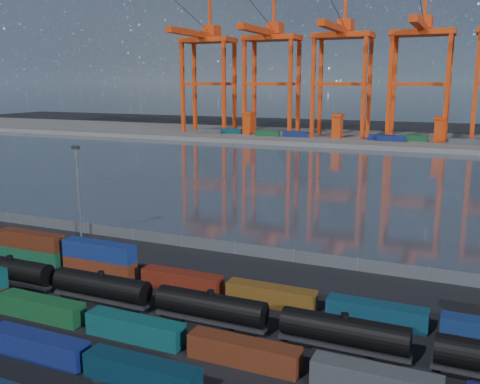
% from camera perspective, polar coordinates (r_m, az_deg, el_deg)
% --- Properties ---
extents(ground, '(700.00, 700.00, 0.00)m').
position_cam_1_polar(ground, '(65.42, -10.96, -13.55)').
color(ground, black).
rests_on(ground, ground).
extents(harbor_water, '(700.00, 700.00, 0.00)m').
position_cam_1_polar(harbor_water, '(159.50, 10.93, 1.45)').
color(harbor_water, '#303B46').
rests_on(harbor_water, ground).
extents(far_quay, '(700.00, 70.00, 2.00)m').
position_cam_1_polar(far_quay, '(261.91, 16.16, 5.34)').
color(far_quay, '#514F4C').
rests_on(far_quay, ground).
extents(container_row_south, '(139.57, 2.36, 5.04)m').
position_cam_1_polar(container_row_south, '(60.23, -20.96, -14.86)').
color(container_row_south, '#404346').
rests_on(container_row_south, ground).
extents(container_row_mid, '(140.81, 2.36, 5.03)m').
position_cam_1_polar(container_row_mid, '(62.30, -12.84, -13.48)').
color(container_row_mid, '#404245').
rests_on(container_row_mid, ground).
extents(container_row_north, '(139.98, 2.35, 5.01)m').
position_cam_1_polar(container_row_north, '(73.32, -5.94, -9.05)').
color(container_row_north, navy).
rests_on(container_row_north, ground).
extents(tanker_string, '(137.80, 2.96, 4.24)m').
position_cam_1_polar(tanker_string, '(63.10, -3.13, -12.20)').
color(tanker_string, black).
rests_on(tanker_string, ground).
extents(waterfront_fence, '(160.12, 0.12, 2.20)m').
position_cam_1_polar(waterfront_fence, '(87.82, -0.53, -6.00)').
color(waterfront_fence, '#595B5E').
rests_on(waterfront_fence, ground).
extents(yard_light_mast, '(1.60, 0.40, 16.60)m').
position_cam_1_polar(yard_light_mast, '(100.04, -16.89, 0.58)').
color(yard_light_mast, slate).
rests_on(yard_light_mast, ground).
extents(gantry_cranes, '(202.06, 51.95, 70.34)m').
position_cam_1_polar(gantry_cranes, '(255.35, 14.77, 14.75)').
color(gantry_cranes, red).
rests_on(gantry_cranes, ground).
extents(quay_containers, '(172.58, 10.99, 2.60)m').
position_cam_1_polar(quay_containers, '(249.12, 13.21, 5.73)').
color(quay_containers, navy).
rests_on(quay_containers, far_quay).
extents(straddle_carriers, '(140.00, 7.00, 11.10)m').
position_cam_1_polar(straddle_carriers, '(251.78, 15.37, 6.71)').
color(straddle_carriers, red).
rests_on(straddle_carriers, far_quay).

